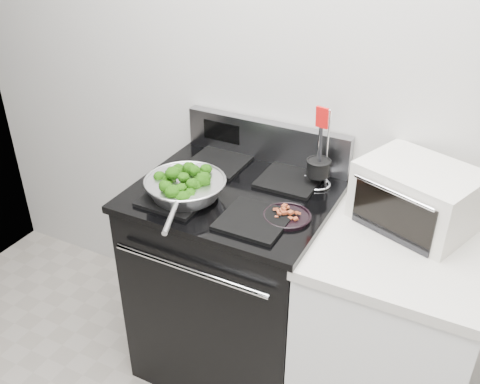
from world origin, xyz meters
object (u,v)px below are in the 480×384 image
Objects in this scene: skillet at (185,187)px; toaster_oven at (417,196)px; utensil_holder at (318,172)px; gas_range at (236,278)px; bacon_plate at (287,214)px.

toaster_oven reaches higher than skillet.
utensil_holder is 0.40m from toaster_oven.
gas_range reaches higher than bacon_plate.
skillet is 0.54m from utensil_holder.
toaster_oven is at bearing 2.65° from utensil_holder.
gas_range is 3.28× the size of utensil_holder.
utensil_holder reaches higher than gas_range.
toaster_oven reaches higher than bacon_plate.
utensil_holder is at bearing 33.24° from gas_range.
skillet is 0.87m from toaster_oven.
toaster_oven is (0.41, 0.23, 0.07)m from bacon_plate.
bacon_plate is (0.27, -0.10, 0.48)m from gas_range.
toaster_oven is at bearing 29.01° from bacon_plate.
utensil_holder is at bearing 17.09° from skillet.
skillet is 0.41m from bacon_plate.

